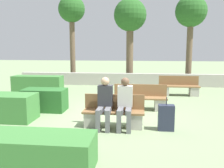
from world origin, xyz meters
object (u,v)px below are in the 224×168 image
object	(u,v)px
tree_center_right	(191,14)
bench_right_side	(140,100)
bench_front	(114,115)
person_seated_woman	(105,101)
tree_center_left	(130,18)
person_seated_man	(125,101)
tree_leftmost	(72,13)
bench_left_side	(179,88)
suitcase	(166,118)

from	to	relation	value
tree_center_right	bench_right_side	bearing A→B (deg)	-113.89
bench_front	person_seated_woman	world-z (taller)	person_seated_woman
bench_right_side	tree_center_right	size ratio (longest dim) A/B	0.37
bench_right_side	tree_center_left	xyz separation A→B (m)	(-0.63, 6.01, 3.35)
bench_front	person_seated_woman	bearing A→B (deg)	-148.22
person_seated_man	bench_front	bearing A→B (deg)	155.96
person_seated_man	person_seated_woman	bearing A→B (deg)	179.95
tree_leftmost	tree_center_left	xyz separation A→B (m)	(3.42, -0.37, -0.39)
tree_center_left	person_seated_woman	bearing A→B (deg)	-91.97
bench_left_side	tree_center_right	bearing A→B (deg)	61.95
tree_center_right	person_seated_woman	bearing A→B (deg)	-113.94
bench_right_side	tree_leftmost	distance (m)	8.42
suitcase	tree_leftmost	bearing A→B (deg)	119.27
person_seated_man	tree_leftmost	distance (m)	9.75
bench_front	person_seated_man	bearing A→B (deg)	-24.04
person_seated_woman	suitcase	distance (m)	1.61
bench_front	tree_center_right	world-z (taller)	tree_center_right
bench_right_side	person_seated_woman	world-z (taller)	person_seated_woman
bench_right_side	tree_leftmost	xyz separation A→B (m)	(-4.05, 6.37, 3.74)
bench_left_side	tree_leftmost	size ratio (longest dim) A/B	0.34
person_seated_woman	tree_center_left	bearing A→B (deg)	88.03
tree_leftmost	person_seated_woman	bearing A→B (deg)	-69.49
bench_front	tree_leftmost	size ratio (longest dim) A/B	0.32
person_seated_man	tree_leftmost	size ratio (longest dim) A/B	0.26
bench_front	tree_center_right	distance (m)	9.22
suitcase	tree_center_right	world-z (taller)	tree_center_right
tree_leftmost	tree_center_right	bearing A→B (deg)	-3.59
person_seated_woman	tree_center_left	xyz separation A→B (m)	(0.28, 8.03, 2.94)
tree_leftmost	tree_center_left	world-z (taller)	tree_leftmost
person_seated_woman	suitcase	size ratio (longest dim) A/B	1.55
bench_right_side	person_seated_woman	xyz separation A→B (m)	(-0.91, -2.03, 0.41)
bench_front	person_seated_woman	xyz separation A→B (m)	(-0.22, -0.13, 0.42)
bench_front	tree_center_left	bearing A→B (deg)	89.57
person_seated_woman	tree_center_left	distance (m)	8.56
bench_front	bench_left_side	world-z (taller)	same
person_seated_man	tree_center_left	distance (m)	8.56
bench_left_side	person_seated_woman	size ratio (longest dim) A/B	1.29
bench_front	bench_left_side	distance (m)	5.13
bench_front	suitcase	bearing A→B (deg)	-5.48
tree_center_left	tree_center_right	xyz separation A→B (m)	(3.27, -0.05, 0.16)
person_seated_woman	tree_leftmost	bearing A→B (deg)	110.51
person_seated_man	person_seated_woman	world-z (taller)	person_seated_woman
bench_left_side	suitcase	xyz separation A→B (m)	(-1.01, -4.69, 0.01)
bench_left_side	person_seated_woman	bearing A→B (deg)	-130.28
tree_center_left	tree_center_right	distance (m)	3.27
bench_front	tree_center_left	size ratio (longest dim) A/B	0.34
suitcase	tree_leftmost	size ratio (longest dim) A/B	0.17
suitcase	tree_center_right	xyz separation A→B (m)	(1.98, 7.97, 3.50)
suitcase	tree_center_left	world-z (taller)	tree_center_left
bench_left_side	tree_center_right	distance (m)	4.91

